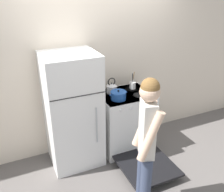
# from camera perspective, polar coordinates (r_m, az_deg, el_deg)

# --- Properties ---
(ground_plane) EXTENTS (14.00, 14.00, 0.00)m
(ground_plane) POSITION_cam_1_polar(r_m,az_deg,el_deg) (4.31, -2.83, -9.87)
(ground_plane) COLOR #5B5654
(wall_back) EXTENTS (10.00, 0.06, 2.55)m
(wall_back) POSITION_cam_1_polar(r_m,az_deg,el_deg) (3.76, -3.41, 6.60)
(wall_back) COLOR beige
(wall_back) RESTS_ON ground_plane
(refrigerator) EXTENTS (0.71, 0.67, 1.63)m
(refrigerator) POSITION_cam_1_polar(r_m,az_deg,el_deg) (3.49, -8.94, -3.42)
(refrigerator) COLOR white
(refrigerator) RESTS_ON ground_plane
(stove_range) EXTENTS (0.78, 1.39, 0.93)m
(stove_range) POSITION_cam_1_polar(r_m,az_deg,el_deg) (3.89, 3.15, -5.99)
(stove_range) COLOR white
(stove_range) RESTS_ON ground_plane
(dutch_oven_pot) EXTENTS (0.27, 0.22, 0.14)m
(dutch_oven_pot) POSITION_cam_1_polar(r_m,az_deg,el_deg) (3.50, 1.46, 0.15)
(dutch_oven_pot) COLOR #1E4C9E
(dutch_oven_pot) RESTS_ON stove_range
(tea_kettle) EXTENTS (0.19, 0.15, 0.23)m
(tea_kettle) POSITION_cam_1_polar(r_m,az_deg,el_deg) (3.71, -0.07, 1.88)
(tea_kettle) COLOR silver
(tea_kettle) RESTS_ON stove_range
(utensil_jar) EXTENTS (0.10, 0.10, 0.27)m
(utensil_jar) POSITION_cam_1_polar(r_m,az_deg,el_deg) (3.87, 4.72, 2.59)
(utensil_jar) COLOR silver
(utensil_jar) RESTS_ON stove_range
(person) EXTENTS (0.33, 0.39, 1.65)m
(person) POSITION_cam_1_polar(r_m,az_deg,el_deg) (2.59, 7.85, -10.79)
(person) COLOR #38425B
(person) RESTS_ON ground_plane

